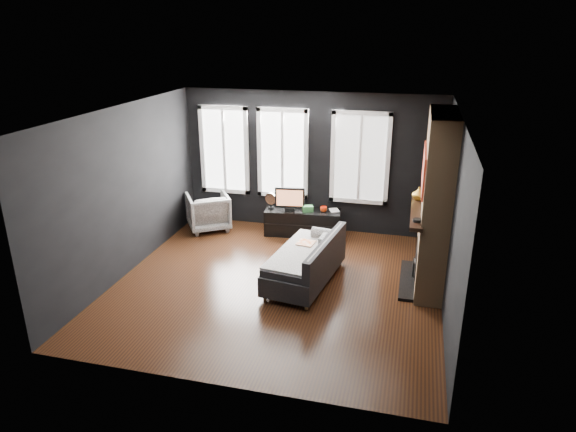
% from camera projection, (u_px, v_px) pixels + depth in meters
% --- Properties ---
extents(floor, '(5.00, 5.00, 0.00)m').
position_uv_depth(floor, '(277.00, 284.00, 8.10)').
color(floor, black).
rests_on(floor, ground).
extents(ceiling, '(5.00, 5.00, 0.00)m').
position_uv_depth(ceiling, '(276.00, 112.00, 7.16)').
color(ceiling, white).
rests_on(ceiling, ground).
extents(wall_back, '(5.00, 0.02, 2.70)m').
position_uv_depth(wall_back, '(311.00, 162.00, 9.90)').
color(wall_back, black).
rests_on(wall_back, ground).
extents(wall_left, '(0.02, 5.00, 2.70)m').
position_uv_depth(wall_left, '(126.00, 191.00, 8.20)').
color(wall_left, black).
rests_on(wall_left, ground).
extents(wall_right, '(0.02, 5.00, 2.70)m').
position_uv_depth(wall_right, '(452.00, 218.00, 7.06)').
color(wall_right, black).
rests_on(wall_right, ground).
extents(windows, '(4.00, 0.16, 1.76)m').
position_uv_depth(windows, '(288.00, 108.00, 9.61)').
color(windows, white).
rests_on(windows, wall_back).
extents(fireplace, '(0.70, 1.62, 2.70)m').
position_uv_depth(fireplace, '(436.00, 203.00, 7.65)').
color(fireplace, '#93724C').
rests_on(fireplace, floor).
extents(sofa, '(1.15, 1.90, 0.77)m').
position_uv_depth(sofa, '(305.00, 259.00, 8.06)').
color(sofa, black).
rests_on(sofa, floor).
extents(stripe_pillow, '(0.10, 0.32, 0.31)m').
position_uv_depth(stripe_pillow, '(323.00, 245.00, 8.18)').
color(stripe_pillow, gray).
rests_on(stripe_pillow, sofa).
extents(armchair, '(1.05, 1.03, 0.80)m').
position_uv_depth(armchair, '(208.00, 210.00, 10.18)').
color(armchair, silver).
rests_on(armchair, floor).
extents(media_console, '(1.49, 0.60, 0.50)m').
position_uv_depth(media_console, '(303.00, 222.00, 9.93)').
color(media_console, black).
rests_on(media_console, floor).
extents(monitor, '(0.59, 0.21, 0.52)m').
position_uv_depth(monitor, '(290.00, 198.00, 9.76)').
color(monitor, black).
rests_on(monitor, media_console).
extents(desk_fan, '(0.28, 0.28, 0.33)m').
position_uv_depth(desk_fan, '(271.00, 200.00, 9.89)').
color(desk_fan, '#A6A6A6').
rests_on(desk_fan, media_console).
extents(mug, '(0.15, 0.12, 0.13)m').
position_uv_depth(mug, '(324.00, 208.00, 9.75)').
color(mug, red).
rests_on(mug, media_console).
extents(book, '(0.16, 0.08, 0.23)m').
position_uv_depth(book, '(330.00, 205.00, 9.77)').
color(book, '#9E977E').
rests_on(book, media_console).
extents(storage_box, '(0.23, 0.19, 0.11)m').
position_uv_depth(storage_box, '(308.00, 209.00, 9.78)').
color(storage_box, '#367E3F').
rests_on(storage_box, media_console).
extents(mantel_vase, '(0.27, 0.27, 0.21)m').
position_uv_depth(mantel_vase, '(419.00, 194.00, 8.12)').
color(mantel_vase, gold).
rests_on(mantel_vase, fireplace).
extents(mantel_clock, '(0.15, 0.15, 0.04)m').
position_uv_depth(mantel_clock, '(417.00, 220.00, 7.24)').
color(mantel_clock, black).
rests_on(mantel_clock, fireplace).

